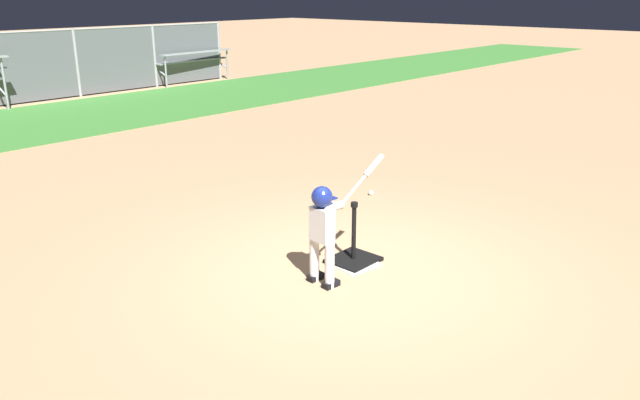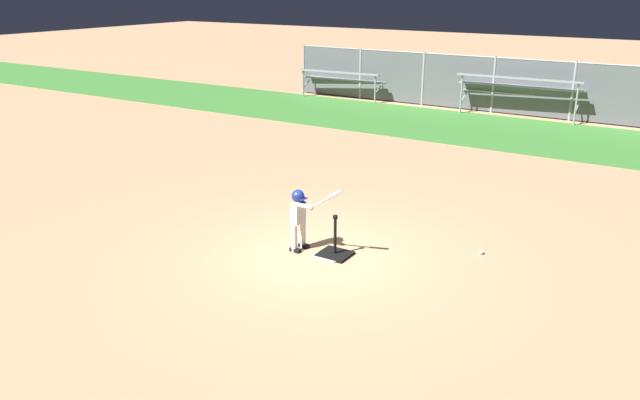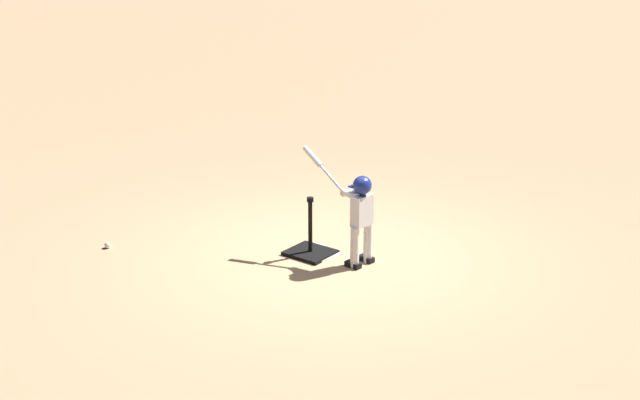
{
  "view_description": "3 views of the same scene",
  "coord_description": "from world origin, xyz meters",
  "px_view_note": "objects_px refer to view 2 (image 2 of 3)",
  "views": [
    {
      "loc": [
        -4.69,
        -3.77,
        2.8
      ],
      "look_at": [
        -0.36,
        0.14,
        0.83
      ],
      "focal_mm": 35.0,
      "sensor_mm": 36.0,
      "label": 1
    },
    {
      "loc": [
        4.75,
        -7.75,
        4.14
      ],
      "look_at": [
        -0.13,
        0.13,
        0.88
      ],
      "focal_mm": 35.0,
      "sensor_mm": 36.0,
      "label": 2
    },
    {
      "loc": [
        -5.61,
        7.47,
        3.88
      ],
      "look_at": [
        0.04,
        0.09,
        0.67
      ],
      "focal_mm": 50.0,
      "sensor_mm": 36.0,
      "label": 3
    }
  ],
  "objects_px": {
    "batting_tee": "(335,251)",
    "batter_child": "(300,212)",
    "bleachers_right_center": "(524,94)",
    "bleachers_center": "(348,83)",
    "baseball": "(481,252)"
  },
  "relations": [
    {
      "from": "batter_child",
      "to": "bleachers_right_center",
      "type": "xyz_separation_m",
      "value": [
        0.12,
        13.06,
        -0.0
      ]
    },
    {
      "from": "baseball",
      "to": "bleachers_center",
      "type": "relative_size",
      "value": 0.02
    },
    {
      "from": "batter_child",
      "to": "baseball",
      "type": "bearing_deg",
      "value": 28.39
    },
    {
      "from": "batting_tee",
      "to": "bleachers_right_center",
      "type": "relative_size",
      "value": 0.17
    },
    {
      "from": "batting_tee",
      "to": "bleachers_center",
      "type": "xyz_separation_m",
      "value": [
        -6.95,
        12.79,
        0.43
      ]
    },
    {
      "from": "batter_child",
      "to": "bleachers_center",
      "type": "relative_size",
      "value": 0.36
    },
    {
      "from": "batter_child",
      "to": "bleachers_right_center",
      "type": "height_order",
      "value": "bleachers_right_center"
    },
    {
      "from": "batting_tee",
      "to": "batter_child",
      "type": "xyz_separation_m",
      "value": [
        -0.59,
        -0.11,
        0.58
      ]
    },
    {
      "from": "batter_child",
      "to": "bleachers_center",
      "type": "xyz_separation_m",
      "value": [
        -6.36,
        12.89,
        -0.14
      ]
    },
    {
      "from": "batting_tee",
      "to": "bleachers_right_center",
      "type": "distance_m",
      "value": 12.97
    },
    {
      "from": "baseball",
      "to": "bleachers_right_center",
      "type": "bearing_deg",
      "value": 101.79
    },
    {
      "from": "bleachers_center",
      "to": "bleachers_right_center",
      "type": "bearing_deg",
      "value": 1.43
    },
    {
      "from": "batting_tee",
      "to": "baseball",
      "type": "relative_size",
      "value": 9.23
    },
    {
      "from": "baseball",
      "to": "bleachers_right_center",
      "type": "height_order",
      "value": "bleachers_right_center"
    },
    {
      "from": "bleachers_center",
      "to": "baseball",
      "type": "bearing_deg",
      "value": -52.22
    }
  ]
}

